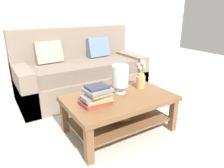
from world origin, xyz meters
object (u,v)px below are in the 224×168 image
couch (81,73)px  coffee_table (119,106)px  glass_hurricane_vase (120,77)px  book_stack_main (97,96)px  flower_pitcher (141,77)px

couch → coffee_table: size_ratio=1.69×
coffee_table → glass_hurricane_vase: glass_hurricane_vase is taller
glass_hurricane_vase → couch: bearing=88.8°
couch → coffee_table: (-0.10, -1.25, -0.06)m
couch → book_stack_main: bearing=-106.8°
book_stack_main → flower_pitcher: flower_pitcher is taller
coffee_table → book_stack_main: bearing=-171.4°
glass_hurricane_vase → coffee_table: bearing=-128.9°
couch → glass_hurricane_vase: couch is taller
flower_pitcher → glass_hurricane_vase: bearing=-179.9°
couch → glass_hurricane_vase: (-0.02, -1.16, 0.25)m
coffee_table → couch: bearing=85.6°
couch → coffee_table: 1.26m
coffee_table → book_stack_main: (-0.30, -0.04, 0.21)m
coffee_table → glass_hurricane_vase: 0.33m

